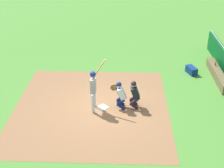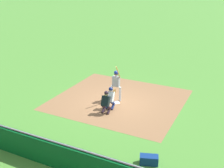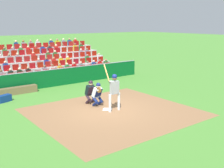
{
  "view_description": "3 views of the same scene",
  "coord_description": "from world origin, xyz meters",
  "px_view_note": "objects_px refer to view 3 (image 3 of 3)",
  "views": [
    {
      "loc": [
        -12.68,
        -0.84,
        7.78
      ],
      "look_at": [
        0.55,
        -0.4,
        0.91
      ],
      "focal_mm": 53.52,
      "sensor_mm": 36.0,
      "label": 1
    },
    {
      "loc": [
        6.53,
        -13.71,
        7.2
      ],
      "look_at": [
        -0.21,
        -0.03,
        1.16
      ],
      "focal_mm": 45.59,
      "sensor_mm": 36.0,
      "label": 2
    },
    {
      "loc": [
        7.9,
        10.66,
        4.31
      ],
      "look_at": [
        -0.49,
        -0.26,
        1.21
      ],
      "focal_mm": 44.42,
      "sensor_mm": 36.0,
      "label": 3
    }
  ],
  "objects_px": {
    "home_plate_marker": "(107,109)",
    "dugout_bench": "(8,92)",
    "catcher_crouching": "(98,93)",
    "batter_at_plate": "(114,88)",
    "equipment_duffel_bag": "(4,98)",
    "home_plate_umpire": "(90,91)"
  },
  "relations": [
    {
      "from": "equipment_duffel_bag",
      "to": "batter_at_plate",
      "type": "bearing_deg",
      "value": 108.7
    },
    {
      "from": "batter_at_plate",
      "to": "catcher_crouching",
      "type": "bearing_deg",
      "value": -80.11
    },
    {
      "from": "batter_at_plate",
      "to": "home_plate_marker",
      "type": "bearing_deg",
      "value": -69.52
    },
    {
      "from": "home_plate_marker",
      "to": "catcher_crouching",
      "type": "xyz_separation_m",
      "value": [
        0.06,
        -0.77,
        0.7
      ]
    },
    {
      "from": "catcher_crouching",
      "to": "home_plate_umpire",
      "type": "distance_m",
      "value": 0.63
    },
    {
      "from": "batter_at_plate",
      "to": "catcher_crouching",
      "type": "xyz_separation_m",
      "value": [
        0.2,
        -1.14,
        -0.45
      ]
    },
    {
      "from": "batter_at_plate",
      "to": "catcher_crouching",
      "type": "height_order",
      "value": "batter_at_plate"
    },
    {
      "from": "dugout_bench",
      "to": "equipment_duffel_bag",
      "type": "relative_size",
      "value": 4.83
    },
    {
      "from": "home_plate_marker",
      "to": "dugout_bench",
      "type": "xyz_separation_m",
      "value": [
        3.1,
        -5.82,
        0.2
      ]
    },
    {
      "from": "home_plate_marker",
      "to": "batter_at_plate",
      "type": "distance_m",
      "value": 1.21
    },
    {
      "from": "dugout_bench",
      "to": "equipment_duffel_bag",
      "type": "xyz_separation_m",
      "value": [
        0.57,
        1.25,
        -0.03
      ]
    },
    {
      "from": "dugout_bench",
      "to": "equipment_duffel_bag",
      "type": "height_order",
      "value": "dugout_bench"
    },
    {
      "from": "catcher_crouching",
      "to": "dugout_bench",
      "type": "xyz_separation_m",
      "value": [
        3.04,
        -5.05,
        -0.49
      ]
    },
    {
      "from": "dugout_bench",
      "to": "equipment_duffel_bag",
      "type": "distance_m",
      "value": 1.37
    },
    {
      "from": "catcher_crouching",
      "to": "equipment_duffel_bag",
      "type": "bearing_deg",
      "value": -46.43
    },
    {
      "from": "home_plate_marker",
      "to": "home_plate_umpire",
      "type": "height_order",
      "value": "home_plate_umpire"
    },
    {
      "from": "home_plate_marker",
      "to": "equipment_duffel_bag",
      "type": "distance_m",
      "value": 5.87
    },
    {
      "from": "dugout_bench",
      "to": "batter_at_plate",
      "type": "bearing_deg",
      "value": 117.65
    },
    {
      "from": "catcher_crouching",
      "to": "equipment_duffel_bag",
      "type": "height_order",
      "value": "catcher_crouching"
    },
    {
      "from": "catcher_crouching",
      "to": "dugout_bench",
      "type": "distance_m",
      "value": 5.91
    },
    {
      "from": "catcher_crouching",
      "to": "batter_at_plate",
      "type": "bearing_deg",
      "value": 99.89
    },
    {
      "from": "home_plate_umpire",
      "to": "dugout_bench",
      "type": "xyz_separation_m",
      "value": [
        3.0,
        -4.42,
        -0.49
      ]
    }
  ]
}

